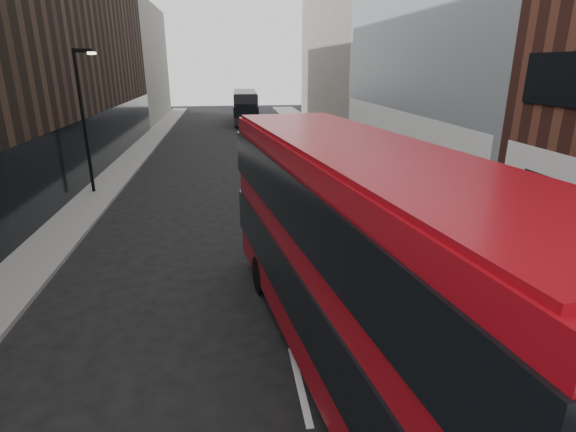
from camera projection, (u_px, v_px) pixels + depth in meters
name	position (u px, v px, depth m)	size (l,w,h in m)	color
sidewalk_right	(352.00, 158.00, 32.05)	(3.00, 80.00, 0.15)	slate
sidewalk_left	(127.00, 164.00, 30.06)	(2.00, 80.00, 0.15)	slate
building_modern_block	(446.00, 0.00, 25.65)	(5.03, 22.00, 20.00)	#ABB1B6
building_victorian	(343.00, 32.00, 47.30)	(6.50, 24.00, 21.00)	slate
building_left_mid	(79.00, 56.00, 32.07)	(5.00, 24.00, 14.00)	black
building_left_far	(136.00, 63.00, 52.87)	(5.00, 20.00, 13.00)	slate
street_lamp	(84.00, 112.00, 22.14)	(1.06, 0.22, 7.00)	black
red_bus	(359.00, 251.00, 9.29)	(4.56, 12.58, 4.98)	maroon
grey_bus	(245.00, 106.00, 50.95)	(2.93, 11.07, 3.55)	black
car_a	(283.00, 196.00, 20.69)	(1.56, 3.88, 1.32)	black
car_b	(280.00, 150.00, 31.66)	(1.53, 4.38, 1.44)	gray
car_c	(297.00, 135.00, 38.25)	(2.03, 4.99, 1.45)	black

